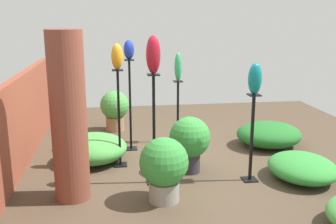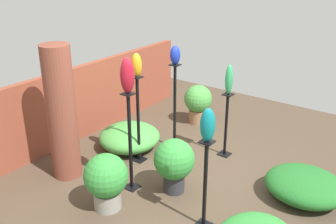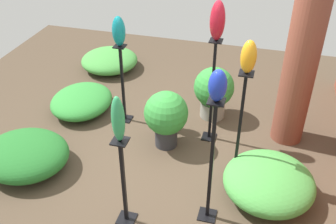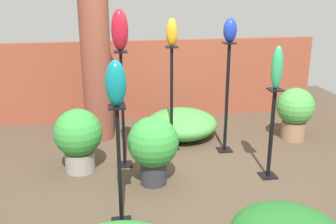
# 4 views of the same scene
# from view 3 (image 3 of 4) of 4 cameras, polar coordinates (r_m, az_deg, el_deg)

# --- Properties ---
(ground_plane) EXTENTS (8.00, 8.00, 0.00)m
(ground_plane) POSITION_cam_3_polar(r_m,az_deg,el_deg) (5.22, -0.40, -7.55)
(ground_plane) COLOR #4C3D2D
(brick_pillar) EXTENTS (0.43, 0.43, 2.08)m
(brick_pillar) POSITION_cam_3_polar(r_m,az_deg,el_deg) (5.38, 18.45, 5.46)
(brick_pillar) COLOR brown
(brick_pillar) RESTS_ON ground
(pedestal_ruby) EXTENTS (0.20, 0.20, 1.50)m
(pedestal_ruby) POSITION_cam_3_polar(r_m,az_deg,el_deg) (5.30, 6.40, 2.30)
(pedestal_ruby) COLOR black
(pedestal_ruby) RESTS_ON ground
(pedestal_amber) EXTENTS (0.20, 0.20, 1.47)m
(pedestal_amber) POSITION_cam_3_polar(r_m,az_deg,el_deg) (4.69, 10.27, -2.95)
(pedestal_amber) COLOR black
(pedestal_amber) RESTS_ON ground
(pedestal_cobalt) EXTENTS (0.20, 0.20, 1.54)m
(pedestal_cobalt) POSITION_cam_3_polar(r_m,az_deg,el_deg) (4.11, 6.25, -8.12)
(pedestal_cobalt) COLOR black
(pedestal_cobalt) RESTS_ON ground
(pedestal_teal) EXTENTS (0.20, 0.20, 1.22)m
(pedestal_teal) POSITION_cam_3_polar(r_m,az_deg,el_deg) (5.77, -6.56, 3.54)
(pedestal_teal) COLOR black
(pedestal_teal) RESTS_ON ground
(pedestal_jade) EXTENTS (0.20, 0.20, 1.12)m
(pedestal_jade) POSITION_cam_3_polar(r_m,az_deg,el_deg) (4.21, -6.42, -10.65)
(pedestal_jade) COLOR black
(pedestal_jade) RESTS_ON ground
(art_vase_ruby) EXTENTS (0.20, 0.19, 0.50)m
(art_vase_ruby) POSITION_cam_3_polar(r_m,az_deg,el_deg) (4.83, 7.20, 13.02)
(art_vase_ruby) COLOR maroon
(art_vase_ruby) RESTS_ON pedestal_ruby
(art_vase_amber) EXTENTS (0.16, 0.17, 0.37)m
(art_vase_amber) POSITION_cam_3_polar(r_m,az_deg,el_deg) (4.18, 11.62, 7.85)
(art_vase_amber) COLOR orange
(art_vase_amber) RESTS_ON pedestal_amber
(art_vase_cobalt) EXTENTS (0.18, 0.17, 0.32)m
(art_vase_cobalt) POSITION_cam_3_polar(r_m,az_deg,el_deg) (3.53, 7.22, 3.83)
(art_vase_cobalt) COLOR #192D9E
(art_vase_cobalt) RESTS_ON pedestal_cobalt
(art_vase_teal) EXTENTS (0.19, 0.18, 0.42)m
(art_vase_teal) POSITION_cam_3_polar(r_m,az_deg,el_deg) (5.39, -7.16, 11.55)
(art_vase_teal) COLOR #0F727A
(art_vase_teal) RESTS_ON pedestal_teal
(art_vase_jade) EXTENTS (0.13, 0.13, 0.50)m
(art_vase_jade) POSITION_cam_3_polar(r_m,az_deg,el_deg) (3.67, -7.26, -1.05)
(art_vase_jade) COLOR #2D9356
(art_vase_jade) RESTS_ON pedestal_jade
(potted_plant_mid_right) EXTENTS (0.60, 0.60, 0.81)m
(potted_plant_mid_right) POSITION_cam_3_polar(r_m,az_deg,el_deg) (5.91, 6.66, 3.16)
(potted_plant_mid_right) COLOR gray
(potted_plant_mid_right) RESTS_ON ground
(potted_plant_walkway_edge) EXTENTS (0.60, 0.60, 0.82)m
(potted_plant_walkway_edge) POSITION_cam_3_polar(r_m,az_deg,el_deg) (5.25, -0.28, -0.53)
(potted_plant_walkway_edge) COLOR #2D2D33
(potted_plant_walkway_edge) RESTS_ON ground
(foliage_bed_east) EXTENTS (1.09, 1.07, 0.43)m
(foliage_bed_east) POSITION_cam_3_polar(r_m,az_deg,el_deg) (4.81, 14.41, -9.80)
(foliage_bed_east) COLOR #479942
(foliage_bed_east) RESTS_ON ground
(foliage_bed_west) EXTENTS (1.06, 0.93, 0.34)m
(foliage_bed_west) POSITION_cam_3_polar(r_m,az_deg,el_deg) (6.30, -12.43, 1.58)
(foliage_bed_west) COLOR #338C38
(foliage_bed_west) RESTS_ON ground
(foliage_bed_center) EXTENTS (1.05, 1.04, 0.34)m
(foliage_bed_center) POSITION_cam_3_polar(r_m,az_deg,el_deg) (7.47, -8.49, 7.43)
(foliage_bed_center) COLOR #479942
(foliage_bed_center) RESTS_ON ground
(foliage_bed_rear) EXTENTS (1.01, 1.13, 0.42)m
(foliage_bed_rear) POSITION_cam_3_polar(r_m,az_deg,el_deg) (5.35, -20.01, -5.85)
(foliage_bed_rear) COLOR #236B28
(foliage_bed_rear) RESTS_ON ground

